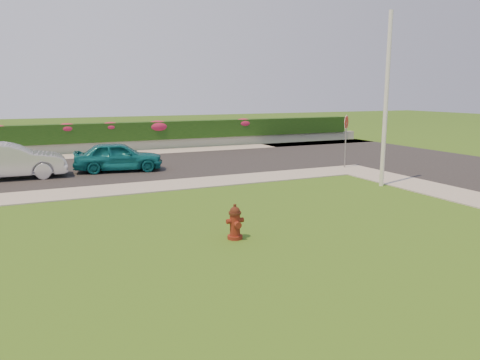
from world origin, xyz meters
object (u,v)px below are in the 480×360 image
sedan_teal (118,156)px  stop_sign (346,129)px  fire_hydrant (235,223)px  sedan_silver (8,161)px  utility_pole (386,101)px

sedan_teal → stop_sign: 10.47m
fire_hydrant → sedan_silver: (-5.19, 10.96, 0.36)m
sedan_teal → stop_sign: stop_sign is taller
stop_sign → utility_pole: bearing=-123.0°
fire_hydrant → stop_sign: bearing=41.1°
sedan_teal → utility_pole: (8.52, -7.41, 2.51)m
sedan_teal → sedan_silver: (-4.42, -0.06, 0.08)m
fire_hydrant → utility_pole: bearing=26.0°
fire_hydrant → sedan_teal: sedan_teal is taller
fire_hydrant → sedan_silver: size_ratio=0.19×
sedan_silver → stop_sign: stop_sign is taller
fire_hydrant → sedan_silver: 12.14m
fire_hydrant → stop_sign: stop_sign is taller
sedan_teal → fire_hydrant: bearing=-165.7°
sedan_silver → utility_pole: utility_pole is taller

